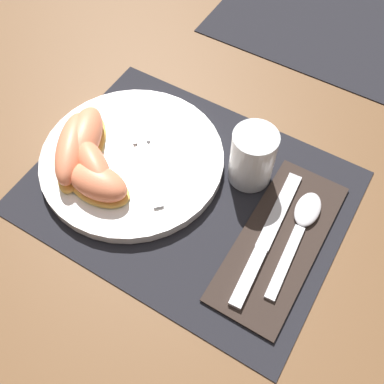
{
  "coord_description": "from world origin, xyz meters",
  "views": [
    {
      "loc": [
        0.19,
        -0.3,
        0.55
      ],
      "look_at": [
        0.01,
        -0.01,
        0.02
      ],
      "focal_mm": 42.0,
      "sensor_mm": 36.0,
      "label": 1
    }
  ],
  "objects_px": {
    "plate": "(132,160)",
    "citrus_wedge_1": "(73,149)",
    "citrus_wedge_0": "(84,139)",
    "citrus_wedge_2": "(94,166)",
    "fork": "(143,147)",
    "juice_glass": "(252,159)",
    "spoon": "(302,223)",
    "knife": "(266,239)",
    "citrus_wedge_3": "(98,183)"
  },
  "relations": [
    {
      "from": "citrus_wedge_0",
      "to": "citrus_wedge_1",
      "type": "relative_size",
      "value": 0.94
    },
    {
      "from": "knife",
      "to": "juice_glass",
      "type": "bearing_deg",
      "value": 128.67
    },
    {
      "from": "juice_glass",
      "to": "fork",
      "type": "bearing_deg",
      "value": -162.86
    },
    {
      "from": "citrus_wedge_1",
      "to": "citrus_wedge_3",
      "type": "bearing_deg",
      "value": -22.68
    },
    {
      "from": "plate",
      "to": "citrus_wedge_2",
      "type": "xyz_separation_m",
      "value": [
        -0.03,
        -0.05,
        0.03
      ]
    },
    {
      "from": "citrus_wedge_1",
      "to": "juice_glass",
      "type": "bearing_deg",
      "value": 26.4
    },
    {
      "from": "spoon",
      "to": "citrus_wedge_2",
      "type": "bearing_deg",
      "value": -163.77
    },
    {
      "from": "citrus_wedge_2",
      "to": "citrus_wedge_3",
      "type": "xyz_separation_m",
      "value": [
        0.02,
        -0.02,
        -0.0
      ]
    },
    {
      "from": "fork",
      "to": "citrus_wedge_2",
      "type": "relative_size",
      "value": 1.34
    },
    {
      "from": "plate",
      "to": "knife",
      "type": "relative_size",
      "value": 1.24
    },
    {
      "from": "juice_glass",
      "to": "citrus_wedge_1",
      "type": "distance_m",
      "value": 0.25
    },
    {
      "from": "plate",
      "to": "fork",
      "type": "height_order",
      "value": "fork"
    },
    {
      "from": "spoon",
      "to": "citrus_wedge_3",
      "type": "relative_size",
      "value": 1.78
    },
    {
      "from": "spoon",
      "to": "knife",
      "type": "bearing_deg",
      "value": -123.91
    },
    {
      "from": "plate",
      "to": "citrus_wedge_0",
      "type": "height_order",
      "value": "citrus_wedge_0"
    },
    {
      "from": "plate",
      "to": "spoon",
      "type": "height_order",
      "value": "plate"
    },
    {
      "from": "fork",
      "to": "plate",
      "type": "bearing_deg",
      "value": -104.41
    },
    {
      "from": "fork",
      "to": "citrus_wedge_1",
      "type": "distance_m",
      "value": 0.1
    },
    {
      "from": "spoon",
      "to": "citrus_wedge_1",
      "type": "xyz_separation_m",
      "value": [
        -0.33,
        -0.08,
        0.03
      ]
    },
    {
      "from": "juice_glass",
      "to": "fork",
      "type": "relative_size",
      "value": 0.6
    },
    {
      "from": "citrus_wedge_2",
      "to": "fork",
      "type": "bearing_deg",
      "value": 66.87
    },
    {
      "from": "fork",
      "to": "juice_glass",
      "type": "bearing_deg",
      "value": 17.14
    },
    {
      "from": "juice_glass",
      "to": "citrus_wedge_1",
      "type": "xyz_separation_m",
      "value": [
        -0.23,
        -0.11,
        -0.0
      ]
    },
    {
      "from": "juice_glass",
      "to": "knife",
      "type": "relative_size",
      "value": 0.41
    },
    {
      "from": "fork",
      "to": "citrus_wedge_0",
      "type": "bearing_deg",
      "value": -150.31
    },
    {
      "from": "plate",
      "to": "spoon",
      "type": "relative_size",
      "value": 1.57
    },
    {
      "from": "plate",
      "to": "citrus_wedge_1",
      "type": "xyz_separation_m",
      "value": [
        -0.07,
        -0.04,
        0.03
      ]
    },
    {
      "from": "citrus_wedge_3",
      "to": "juice_glass",
      "type": "bearing_deg",
      "value": 40.55
    },
    {
      "from": "plate",
      "to": "fork",
      "type": "bearing_deg",
      "value": 75.59
    },
    {
      "from": "spoon",
      "to": "citrus_wedge_1",
      "type": "height_order",
      "value": "citrus_wedge_1"
    },
    {
      "from": "juice_glass",
      "to": "fork",
      "type": "height_order",
      "value": "juice_glass"
    },
    {
      "from": "citrus_wedge_0",
      "to": "citrus_wedge_2",
      "type": "distance_m",
      "value": 0.05
    },
    {
      "from": "citrus_wedge_0",
      "to": "citrus_wedge_2",
      "type": "bearing_deg",
      "value": -37.25
    },
    {
      "from": "fork",
      "to": "citrus_wedge_3",
      "type": "xyz_separation_m",
      "value": [
        -0.01,
        -0.09,
        0.01
      ]
    },
    {
      "from": "citrus_wedge_2",
      "to": "juice_glass",
      "type": "bearing_deg",
      "value": 33.1
    },
    {
      "from": "spoon",
      "to": "citrus_wedge_3",
      "type": "distance_m",
      "value": 0.28
    },
    {
      "from": "juice_glass",
      "to": "citrus_wedge_2",
      "type": "relative_size",
      "value": 0.8
    },
    {
      "from": "juice_glass",
      "to": "spoon",
      "type": "relative_size",
      "value": 0.51
    },
    {
      "from": "juice_glass",
      "to": "spoon",
      "type": "bearing_deg",
      "value": -21.07
    },
    {
      "from": "juice_glass",
      "to": "citrus_wedge_3",
      "type": "bearing_deg",
      "value": -139.45
    },
    {
      "from": "citrus_wedge_0",
      "to": "citrus_wedge_2",
      "type": "relative_size",
      "value": 1.16
    },
    {
      "from": "knife",
      "to": "citrus_wedge_1",
      "type": "distance_m",
      "value": 0.3
    },
    {
      "from": "knife",
      "to": "citrus_wedge_2",
      "type": "relative_size",
      "value": 1.97
    },
    {
      "from": "juice_glass",
      "to": "citrus_wedge_3",
      "type": "xyz_separation_m",
      "value": [
        -0.16,
        -0.14,
        -0.01
      ]
    },
    {
      "from": "fork",
      "to": "citrus_wedge_1",
      "type": "height_order",
      "value": "citrus_wedge_1"
    },
    {
      "from": "juice_glass",
      "to": "fork",
      "type": "distance_m",
      "value": 0.16
    },
    {
      "from": "knife",
      "to": "citrus_wedge_2",
      "type": "distance_m",
      "value": 0.26
    },
    {
      "from": "juice_glass",
      "to": "spoon",
      "type": "height_order",
      "value": "juice_glass"
    },
    {
      "from": "plate",
      "to": "citrus_wedge_1",
      "type": "distance_m",
      "value": 0.09
    },
    {
      "from": "spoon",
      "to": "juice_glass",
      "type": "bearing_deg",
      "value": 158.93
    }
  ]
}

